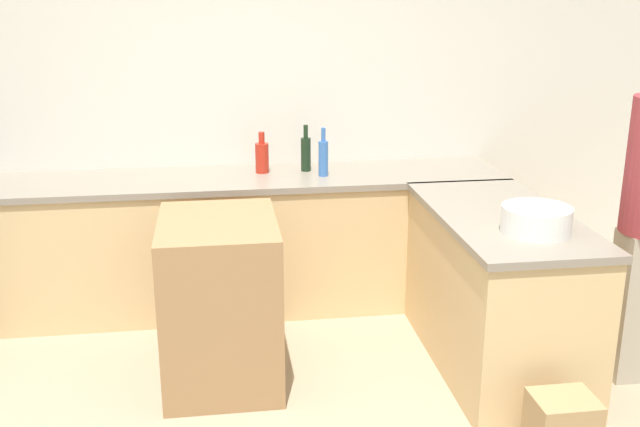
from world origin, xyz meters
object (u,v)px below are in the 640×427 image
at_px(hot_sauce_bottle, 262,157).
at_px(water_bottle_blue, 323,157).
at_px(island_table, 220,301).
at_px(mixing_bowl, 536,220).
at_px(wine_bottle_dark, 306,153).

relative_size(hot_sauce_bottle, water_bottle_blue, 0.86).
bearing_deg(water_bottle_blue, hot_sauce_bottle, 159.25).
relative_size(island_table, hot_sauce_bottle, 3.36).
bearing_deg(island_table, mixing_bowl, -13.84).
bearing_deg(mixing_bowl, island_table, 166.16).
xyz_separation_m(mixing_bowl, wine_bottle_dark, (-0.97, 1.43, 0.05)).
relative_size(mixing_bowl, hot_sauce_bottle, 1.28).
bearing_deg(wine_bottle_dark, mixing_bowl, -55.94).
distance_m(mixing_bowl, wine_bottle_dark, 1.73).
distance_m(mixing_bowl, water_bottle_blue, 1.55).
bearing_deg(water_bottle_blue, island_table, -127.54).
xyz_separation_m(mixing_bowl, water_bottle_blue, (-0.88, 1.28, 0.06)).
bearing_deg(wine_bottle_dark, hot_sauce_bottle, -178.60).
distance_m(water_bottle_blue, wine_bottle_dark, 0.18).
bearing_deg(island_table, wine_bottle_dark, 60.41).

